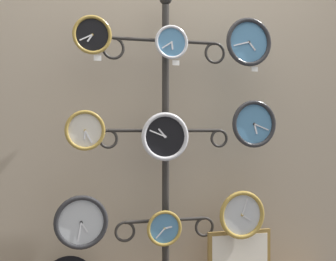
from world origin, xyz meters
The scene contains 14 objects.
shop_wall centered at (0.00, 0.57, 1.40)m, with size 4.40×0.04×2.80m.
display_stand centered at (0.00, 0.41, 0.59)m, with size 0.77×0.43×1.81m.
clock_top_left centered at (-0.43, 0.30, 1.51)m, with size 0.21×0.04×0.21m.
clock_top_center centered at (0.01, 0.31, 1.50)m, with size 0.19×0.04×0.19m.
clock_top_right centered at (0.47, 0.31, 1.52)m, with size 0.28×0.04×0.28m.
clock_middle_left centered at (-0.47, 0.30, 1.01)m, with size 0.21×0.04×0.21m.
clock_middle_center centered at (-0.03, 0.32, 0.98)m, with size 0.27×0.04×0.27m.
clock_middle_right centered at (0.50, 0.30, 1.05)m, with size 0.28×0.04×0.28m.
clock_bottom_left centered at (-0.49, 0.30, 0.54)m, with size 0.28×0.04×0.28m.
clock_bottom_center centered at (-0.03, 0.34, 0.47)m, with size 0.20×0.04×0.20m.
clock_bottom_right centered at (0.43, 0.31, 0.53)m, with size 0.28×0.04×0.28m.
price_tag_upper centered at (-0.40, 0.30, 1.39)m, with size 0.04×0.00×0.03m.
price_tag_mid centered at (0.03, 0.31, 1.39)m, with size 0.04×0.00×0.03m.
price_tag_lower centered at (0.51, 0.30, 1.37)m, with size 0.04×0.00×0.03m.
Camera 1 is at (-0.72, -2.16, 1.01)m, focal length 50.00 mm.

